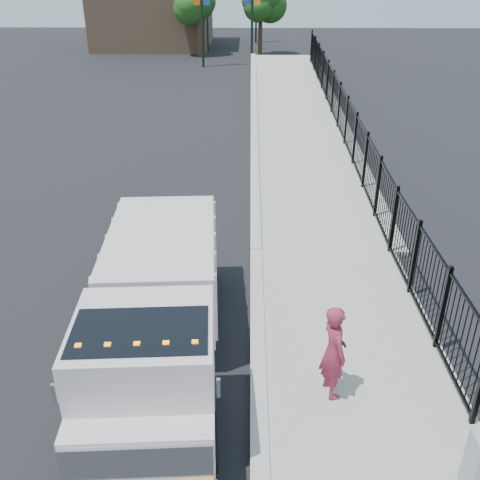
{
  "coord_description": "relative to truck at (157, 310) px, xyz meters",
  "views": [
    {
      "loc": [
        -0.2,
        -8.58,
        6.96
      ],
      "look_at": [
        -0.4,
        2.0,
        1.45
      ],
      "focal_mm": 40.0,
      "sensor_mm": 36.0,
      "label": 1
    }
  ],
  "objects": [
    {
      "name": "ground",
      "position": [
        1.88,
        0.52,
        -1.3
      ],
      "size": [
        120.0,
        120.0,
        0.0
      ],
      "primitive_type": "plane",
      "color": "black",
      "rests_on": "ground"
    },
    {
      "name": "sidewalk",
      "position": [
        3.8,
        -1.48,
        -1.24
      ],
      "size": [
        3.55,
        12.0,
        0.12
      ],
      "primitive_type": "cube",
      "color": "#9E998E",
      "rests_on": "ground"
    },
    {
      "name": "curb",
      "position": [
        1.88,
        -1.48,
        -1.22
      ],
      "size": [
        0.3,
        12.0,
        0.16
      ],
      "primitive_type": "cube",
      "color": "#ADAAA3",
      "rests_on": "ground"
    },
    {
      "name": "ramp",
      "position": [
        4.0,
        16.52,
        -1.3
      ],
      "size": [
        3.95,
        24.06,
        3.19
      ],
      "primitive_type": "cube",
      "rotation": [
        0.06,
        0.0,
        0.0
      ],
      "color": "#9E998E",
      "rests_on": "ground"
    },
    {
      "name": "iron_fence",
      "position": [
        5.43,
        12.52,
        -0.4
      ],
      "size": [
        0.1,
        28.0,
        1.8
      ],
      "primitive_type": "cube",
      "color": "black",
      "rests_on": "ground"
    },
    {
      "name": "truck",
      "position": [
        0.0,
        0.0,
        0.0
      ],
      "size": [
        2.61,
        6.87,
        2.31
      ],
      "rotation": [
        0.0,
        0.0,
        0.07
      ],
      "color": "black",
      "rests_on": "ground"
    },
    {
      "name": "worker",
      "position": [
        3.15,
        -0.79,
        -0.28
      ],
      "size": [
        0.59,
        0.75,
        1.81
      ],
      "primitive_type": "imported",
      "rotation": [
        0.0,
        0.0,
        1.84
      ],
      "color": "maroon",
      "rests_on": "sidewalk"
    },
    {
      "name": "light_pole_0",
      "position": [
        -1.51,
        33.35,
        3.06
      ],
      "size": [
        3.77,
        0.22,
        8.0
      ],
      "color": "black",
      "rests_on": "ground"
    },
    {
      "name": "light_pole_1",
      "position": [
        1.49,
        33.48,
        3.06
      ],
      "size": [
        3.77,
        0.22,
        8.0
      ],
      "color": "black",
      "rests_on": "ground"
    },
    {
      "name": "tree_0",
      "position": [
        -2.46,
        38.26,
        2.66
      ],
      "size": [
        2.87,
        2.87,
        5.43
      ],
      "color": "#382314",
      "rests_on": "ground"
    },
    {
      "name": "tree_1",
      "position": [
        2.5,
        39.14,
        2.64
      ],
      "size": [
        2.51,
        2.51,
        5.25
      ],
      "color": "#382314",
      "rests_on": "ground"
    }
  ]
}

